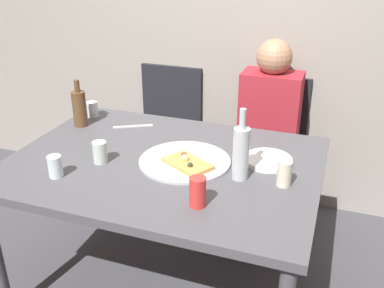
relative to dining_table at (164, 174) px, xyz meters
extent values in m
plane|color=#424247|center=(0.00, 0.00, -0.67)|extent=(8.00, 8.00, 0.00)
cube|color=gray|center=(0.00, 1.11, 0.63)|extent=(6.00, 0.10, 2.60)
cube|color=#4C4C51|center=(0.00, 0.00, 0.05)|extent=(1.44, 1.05, 0.04)
cylinder|color=#4C4C51|center=(-0.66, 0.46, -0.32)|extent=(0.06, 0.06, 0.70)
cylinder|color=#4C4C51|center=(0.66, 0.46, -0.32)|extent=(0.06, 0.06, 0.70)
cylinder|color=#ADADB2|center=(0.10, 0.02, 0.08)|extent=(0.43, 0.43, 0.01)
cube|color=tan|center=(0.13, -0.03, 0.09)|extent=(0.26, 0.22, 0.02)
sphere|color=#EAD184|center=(0.11, -0.02, 0.11)|extent=(0.04, 0.04, 0.04)
sphere|color=#2D381E|center=(0.15, -0.07, 0.11)|extent=(0.02, 0.02, 0.02)
sphere|color=#B22D23|center=(0.10, 0.01, 0.11)|extent=(0.03, 0.03, 0.03)
cylinder|color=brown|center=(-0.60, 0.24, 0.17)|extent=(0.08, 0.08, 0.20)
cylinder|color=brown|center=(-0.60, 0.24, 0.30)|extent=(0.03, 0.03, 0.07)
cylinder|color=#B2BCC1|center=(0.38, -0.04, 0.19)|extent=(0.07, 0.07, 0.23)
cylinder|color=#B2BCC1|center=(0.38, -0.04, 0.35)|extent=(0.03, 0.03, 0.09)
cylinder|color=beige|center=(0.56, -0.04, 0.13)|extent=(0.06, 0.06, 0.11)
cylinder|color=silver|center=(-0.38, -0.30, 0.12)|extent=(0.06, 0.06, 0.10)
cylinder|color=silver|center=(-0.61, 0.39, 0.12)|extent=(0.06, 0.06, 0.09)
cylinder|color=#B7C6BC|center=(-0.27, -0.11, 0.12)|extent=(0.07, 0.07, 0.10)
cylinder|color=red|center=(0.27, -0.31, 0.13)|extent=(0.07, 0.07, 0.12)
cylinder|color=white|center=(0.46, 0.14, 0.09)|extent=(0.22, 0.22, 0.02)
cube|color=#B7B7BC|center=(-0.32, 0.32, 0.08)|extent=(0.20, 0.12, 0.01)
cube|color=black|center=(-0.38, 0.84, -0.22)|extent=(0.44, 0.44, 0.05)
cube|color=black|center=(-0.38, 1.04, 0.01)|extent=(0.44, 0.04, 0.45)
cylinder|color=black|center=(-0.19, 0.65, -0.46)|extent=(0.04, 0.04, 0.42)
cylinder|color=black|center=(-0.57, 0.65, -0.46)|extent=(0.04, 0.04, 0.42)
cylinder|color=black|center=(-0.19, 1.03, -0.46)|extent=(0.04, 0.04, 0.42)
cylinder|color=black|center=(-0.57, 1.03, -0.46)|extent=(0.04, 0.04, 0.42)
cube|color=black|center=(0.34, 0.84, -0.22)|extent=(0.44, 0.44, 0.05)
cube|color=black|center=(0.34, 1.04, 0.01)|extent=(0.44, 0.04, 0.45)
cylinder|color=black|center=(0.53, 0.65, -0.46)|extent=(0.04, 0.04, 0.42)
cylinder|color=black|center=(0.15, 0.65, -0.46)|extent=(0.04, 0.04, 0.42)
cylinder|color=black|center=(0.53, 1.03, -0.46)|extent=(0.04, 0.04, 0.42)
cylinder|color=black|center=(0.15, 1.03, -0.46)|extent=(0.04, 0.04, 0.42)
cube|color=maroon|center=(0.34, 0.86, 0.04)|extent=(0.36, 0.22, 0.52)
sphere|color=#A87A5B|center=(0.34, 0.86, 0.39)|extent=(0.21, 0.21, 0.21)
cylinder|color=#3F0E12|center=(0.42, 0.66, -0.22)|extent=(0.12, 0.40, 0.12)
cylinder|color=#3F0E12|center=(0.26, 0.66, -0.22)|extent=(0.12, 0.40, 0.12)
cylinder|color=#3F0E12|center=(0.42, 0.46, -0.44)|extent=(0.11, 0.11, 0.45)
cylinder|color=#3F0E12|center=(0.26, 0.46, -0.44)|extent=(0.11, 0.11, 0.45)
camera|label=1|loc=(0.74, -1.67, 1.01)|focal=40.84mm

